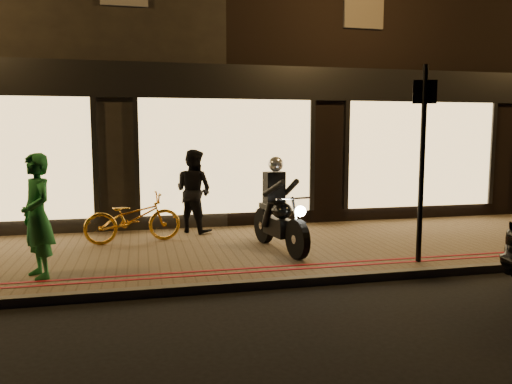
# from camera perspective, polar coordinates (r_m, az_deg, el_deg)

# --- Properties ---
(ground) EXTENTS (90.00, 90.00, 0.00)m
(ground) POSITION_cam_1_polar(r_m,az_deg,el_deg) (6.93, 2.47, -10.96)
(ground) COLOR black
(ground) RESTS_ON ground
(sidewalk) EXTENTS (50.00, 4.00, 0.12)m
(sidewalk) POSITION_cam_1_polar(r_m,az_deg,el_deg) (8.79, -1.04, -6.70)
(sidewalk) COLOR brown
(sidewalk) RESTS_ON ground
(kerb_stone) EXTENTS (50.00, 0.14, 0.12)m
(kerb_stone) POSITION_cam_1_polar(r_m,az_deg,el_deg) (6.96, 2.36, -10.37)
(kerb_stone) COLOR #59544C
(kerb_stone) RESTS_ON ground
(red_kerb_lines) EXTENTS (50.00, 0.26, 0.01)m
(red_kerb_lines) POSITION_cam_1_polar(r_m,az_deg,el_deg) (7.41, 1.33, -8.79)
(red_kerb_lines) COLOR maroon
(red_kerb_lines) RESTS_ON sidewalk
(building_row) EXTENTS (48.00, 10.11, 8.50)m
(building_row) POSITION_cam_1_polar(r_m,az_deg,el_deg) (15.60, -6.61, 14.65)
(building_row) COLOR black
(building_row) RESTS_ON ground
(motorcycle) EXTENTS (0.67, 1.93, 1.59)m
(motorcycle) POSITION_cam_1_polar(r_m,az_deg,el_deg) (8.49, 2.60, -2.55)
(motorcycle) COLOR black
(motorcycle) RESTS_ON sidewalk
(sign_post) EXTENTS (0.34, 0.15, 3.00)m
(sign_post) POSITION_cam_1_polar(r_m,az_deg,el_deg) (7.99, 18.48, 4.18)
(sign_post) COLOR black
(sign_post) RESTS_ON sidewalk
(bicycle_gold) EXTENTS (1.79, 0.85, 0.91)m
(bicycle_gold) POSITION_cam_1_polar(r_m,az_deg,el_deg) (9.34, -13.89, -2.89)
(bicycle_gold) COLOR gold
(bicycle_gold) RESTS_ON sidewalk
(person_green) EXTENTS (0.67, 0.75, 1.72)m
(person_green) POSITION_cam_1_polar(r_m,az_deg,el_deg) (7.46, -23.73, -2.52)
(person_green) COLOR #207837
(person_green) RESTS_ON sidewalk
(person_dark) EXTENTS (1.02, 1.01, 1.66)m
(person_dark) POSITION_cam_1_polar(r_m,az_deg,el_deg) (10.05, -7.15, 0.12)
(person_dark) COLOR black
(person_dark) RESTS_ON sidewalk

